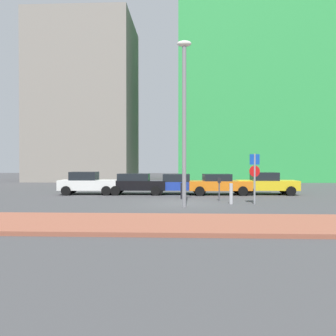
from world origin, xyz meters
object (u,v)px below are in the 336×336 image
object	(u,v)px
parked_car_black	(136,183)
street_lamp	(184,111)
parking_meter	(219,186)
traffic_bollard_mid	(182,191)
parked_car_orange	(219,184)
parked_car_yellow	(266,183)
parked_car_white	(88,183)
traffic_bollard_near	(231,194)
parking_sign_post	(255,172)
parked_car_blue	(179,184)

from	to	relation	value
parked_car_black	street_lamp	world-z (taller)	street_lamp
parking_meter	traffic_bollard_mid	distance (m)	2.41
parking_meter	parked_car_black	bearing A→B (deg)	144.08
parked_car_orange	parked_car_yellow	distance (m)	3.35
parked_car_white	parked_car_black	size ratio (longest dim) A/B	1.01
parked_car_black	traffic_bollard_near	world-z (taller)	parked_car_black
parked_car_white	parked_car_black	xyz separation A→B (m)	(3.39, 0.16, -0.03)
parked_car_black	traffic_bollard_near	xyz separation A→B (m)	(5.81, -5.39, -0.22)
parking_sign_post	traffic_bollard_mid	bearing A→B (deg)	148.33
parked_car_blue	parked_car_yellow	size ratio (longest dim) A/B	1.03
parking_meter	street_lamp	distance (m)	5.23
parked_car_orange	street_lamp	xyz separation A→B (m)	(-2.41, -6.75, 3.98)
parked_car_blue	parked_car_yellow	distance (m)	6.09
parked_car_yellow	parking_meter	distance (m)	5.61
parked_car_yellow	parking_sign_post	world-z (taller)	parking_sign_post
parked_car_yellow	street_lamp	xyz separation A→B (m)	(-5.74, -7.09, 3.94)
parked_car_yellow	parking_sign_post	xyz separation A→B (m)	(-2.00, -5.62, 0.90)
parked_car_white	traffic_bollard_near	bearing A→B (deg)	-29.65
parking_sign_post	traffic_bollard_near	size ratio (longest dim) A/B	2.44
parking_sign_post	traffic_bollard_near	world-z (taller)	parking_sign_post
parked_car_orange	traffic_bollard_near	xyz separation A→B (m)	(0.08, -5.38, -0.20)
parked_car_white	street_lamp	world-z (taller)	street_lamp
parked_car_black	traffic_bollard_mid	size ratio (longest dim) A/B	4.08
parking_meter	traffic_bollard_near	world-z (taller)	parking_meter
parked_car_blue	traffic_bollard_near	xyz separation A→B (m)	(2.84, -5.61, -0.19)
parked_car_black	street_lamp	size ratio (longest dim) A/B	0.49
parked_car_yellow	parked_car_white	bearing A→B (deg)	-177.76
parked_car_black	street_lamp	distance (m)	8.50
parking_meter	parked_car_yellow	bearing A→B (deg)	48.55
parked_car_yellow	parked_car_orange	bearing A→B (deg)	-174.19
parked_car_white	traffic_bollard_near	world-z (taller)	parked_car_white
parking_meter	street_lamp	xyz separation A→B (m)	(-2.03, -2.89, 3.86)
parked_car_orange	parking_sign_post	bearing A→B (deg)	-75.88
parked_car_yellow	parking_meter	world-z (taller)	parked_car_yellow
street_lamp	parked_car_yellow	bearing A→B (deg)	50.99
parked_car_blue	parking_meter	distance (m)	4.74
parked_car_orange	parking_meter	world-z (taller)	parked_car_orange
parked_car_black	parking_sign_post	distance (m)	8.87
parked_car_blue	parking_meter	size ratio (longest dim) A/B	3.22
parked_car_blue	street_lamp	distance (m)	8.04
parked_car_blue	traffic_bollard_near	world-z (taller)	parked_car_blue
parked_car_blue	parking_sign_post	size ratio (longest dim) A/B	1.60
parked_car_black	traffic_bollard_near	distance (m)	7.93
parked_car_white	traffic_bollard_mid	size ratio (longest dim) A/B	4.12
parked_car_blue	parking_meter	world-z (taller)	parked_car_blue
parking_sign_post	street_lamp	distance (m)	5.04
parking_meter	street_lamp	world-z (taller)	street_lamp
parking_sign_post	parked_car_black	bearing A→B (deg)	143.14
parked_car_yellow	traffic_bollard_near	world-z (taller)	parked_car_yellow
parking_sign_post	street_lamp	xyz separation A→B (m)	(-3.74, -1.47, 3.04)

